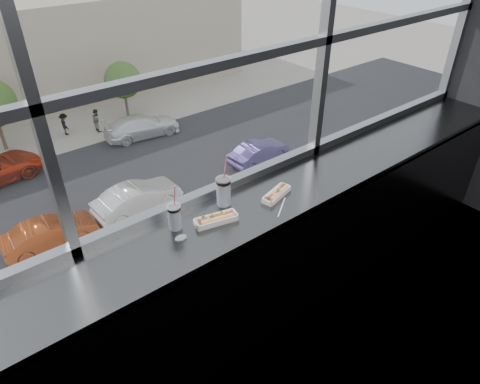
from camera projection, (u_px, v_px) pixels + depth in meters
wall_back_lower at (217, 252)px, 3.32m from camera, size 6.00×0.00×6.00m
window_glass at (205, 12)px, 2.36m from camera, size 6.00×0.00×6.00m
window_mullions at (207, 12)px, 2.35m from camera, size 6.00×0.08×2.40m
counter at (239, 215)px, 2.85m from camera, size 6.00×0.55×0.06m
counter_fascia at (262, 292)px, 2.97m from camera, size 6.00×0.04×1.04m
hotdog_tray_left at (216, 219)px, 2.72m from camera, size 0.29×0.16×0.07m
hotdog_tray_right at (276, 193)px, 2.97m from camera, size 0.27×0.15×0.06m
soda_cup_left at (174, 216)px, 2.64m from camera, size 0.09×0.09×0.32m
soda_cup_right at (224, 190)px, 2.85m from camera, size 0.10×0.10×0.38m
loose_straw at (282, 207)px, 2.87m from camera, size 0.19×0.14×0.01m
wrapper at (181, 238)px, 2.59m from camera, size 0.09×0.06×0.02m
street_asphalt at (3, 217)px, 22.75m from camera, size 80.00×10.00×0.06m
car_near_d at (137, 194)px, 22.62m from camera, size 2.92×6.39×2.09m
car_near_e at (259, 149)px, 27.08m from camera, size 2.73×5.72×1.85m
car_far_c at (142, 123)px, 30.13m from camera, size 3.31×6.45×2.06m
car_near_c at (49, 230)px, 20.28m from camera, size 2.63×5.81×1.90m
pedestrian_c at (64, 122)px, 30.40m from camera, size 0.64×0.85×1.91m
pedestrian_d at (97, 118)px, 30.91m from camera, size 0.67×0.89×2.00m
tree_right at (123, 80)px, 32.13m from camera, size 2.74×2.74×4.28m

